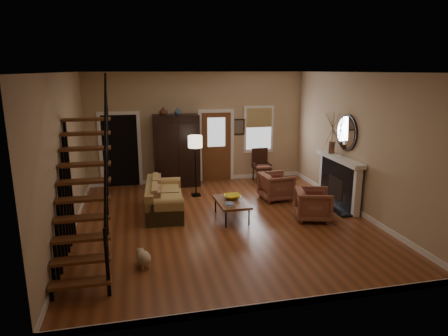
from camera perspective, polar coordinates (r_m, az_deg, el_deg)
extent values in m
plane|color=brown|center=(9.14, -0.06, -7.64)|extent=(7.00, 7.00, 0.00)
plane|color=white|center=(8.50, -0.07, 13.52)|extent=(7.00, 7.00, 0.00)
cube|color=tan|center=(12.06, -3.73, 5.73)|extent=(6.50, 0.04, 3.30)
cube|color=tan|center=(8.58, -21.75, 1.44)|extent=(0.04, 7.00, 3.30)
cube|color=tan|center=(9.89, 18.66, 3.23)|extent=(0.04, 7.00, 3.30)
cube|color=black|center=(12.17, -14.56, 2.52)|extent=(1.00, 0.36, 2.10)
cube|color=brown|center=(12.24, -1.12, 3.02)|extent=(0.90, 0.06, 2.10)
cube|color=silver|center=(12.49, 4.98, 5.52)|extent=(0.96, 0.06, 1.46)
cube|color=black|center=(10.49, 16.25, -2.05)|extent=(0.24, 1.60, 1.15)
cube|color=white|center=(10.31, 16.19, 1.27)|extent=(0.30, 1.95, 0.10)
cylinder|color=silver|center=(10.26, 17.07, 4.84)|extent=(0.05, 0.90, 0.90)
imported|color=#4C2619|center=(11.43, -8.66, 8.05)|extent=(0.24, 0.24, 0.25)
imported|color=#334C60|center=(11.47, -6.65, 8.04)|extent=(0.20, 0.20, 0.21)
imported|color=yellow|center=(9.30, 1.17, -4.12)|extent=(0.39, 0.39, 0.09)
imported|color=maroon|center=(9.37, 12.66, -5.12)|extent=(0.97, 0.95, 0.71)
imported|color=maroon|center=(10.62, 7.46, -2.63)|extent=(0.85, 0.83, 0.71)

